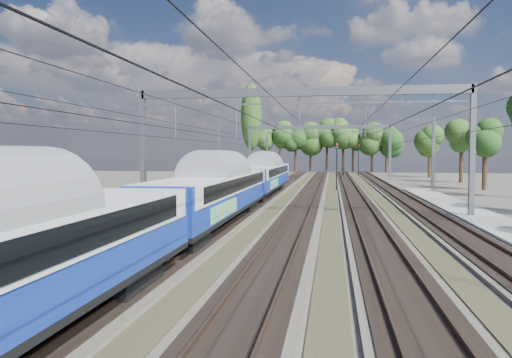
# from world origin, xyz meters

# --- Properties ---
(track_bed) EXTENTS (21.00, 130.00, 0.34)m
(track_bed) POSITION_xyz_m (-0.00, 45.00, 0.10)
(track_bed) COLOR #47423A
(track_bed) RESTS_ON ground
(catenary) EXTENTS (25.65, 130.00, 9.00)m
(catenary) POSITION_xyz_m (0.33, 52.69, 6.40)
(catenary) COLOR slate
(catenary) RESTS_ON ground
(tree_belt) EXTENTS (38.96, 99.48, 12.09)m
(tree_belt) POSITION_xyz_m (8.54, 89.02, 8.50)
(tree_belt) COLOR black
(tree_belt) RESTS_ON ground
(poplar) EXTENTS (4.40, 4.40, 19.04)m
(poplar) POSITION_xyz_m (-14.50, 98.00, 11.89)
(poplar) COLOR black
(poplar) RESTS_ON ground
(emu_train) EXTENTS (3.05, 64.46, 4.46)m
(emu_train) POSITION_xyz_m (-4.50, 23.46, 2.62)
(emu_train) COLOR black
(emu_train) RESTS_ON ground
(worker) EXTENTS (0.44, 0.62, 1.59)m
(worker) POSITION_xyz_m (4.33, 89.16, 0.80)
(worker) COLOR black
(worker) RESTS_ON ground
(signal_near) EXTENTS (0.39, 0.36, 5.63)m
(signal_near) POSITION_xyz_m (2.80, 55.25, 3.56)
(signal_near) COLOR black
(signal_near) RESTS_ON ground
(signal_far) EXTENTS (0.44, 0.41, 6.14)m
(signal_far) POSITION_xyz_m (7.34, 94.63, 3.88)
(signal_far) COLOR black
(signal_far) RESTS_ON ground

